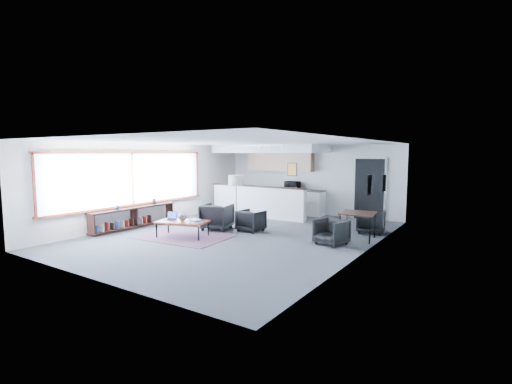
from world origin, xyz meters
The scene contains 21 objects.
room centered at (0.00, 0.00, 1.30)m, with size 7.02×9.02×2.62m.
window centered at (-3.46, -0.90, 1.46)m, with size 0.10×5.95×1.66m.
console centered at (-3.30, -1.05, 0.33)m, with size 0.35×3.00×0.80m.
kitchenette centered at (-1.20, 3.71, 1.38)m, with size 4.20×1.96×2.60m.
doorway centered at (2.30, 4.42, 1.07)m, with size 1.10×0.12×2.15m.
track_light centered at (-0.59, 2.20, 2.53)m, with size 1.60×0.07×0.15m.
wall_art_lower centered at (3.47, 0.40, 1.55)m, with size 0.03×0.38×0.48m.
wall_art_upper centered at (3.47, 1.70, 1.50)m, with size 0.03×0.34×0.44m.
kilim_rug centered at (-1.15, -1.10, 0.01)m, with size 2.58×1.86×0.01m.
coffee_table centered at (-1.15, -1.10, 0.41)m, with size 1.51×1.09×0.44m.
laptop centered at (-1.61, -1.08, 0.50)m, with size 0.35×0.31×0.21m.
ceramic_pot centered at (-1.14, -1.11, 0.56)m, with size 0.23×0.23×0.23m.
book_stack centered at (-0.68, -1.09, 0.49)m, with size 0.37×0.32×0.10m.
coaster centered at (-0.97, -1.31, 0.45)m, with size 0.14×0.14×0.01m.
armchair_left centered at (-1.02, 0.22, 0.42)m, with size 0.83×0.77×0.85m, color black.
armchair_right centered at (-0.01, 0.56, 0.35)m, with size 0.67×0.63×0.69m, color black.
floor_lamp centered at (-0.66, 0.71, 1.42)m, with size 0.52×0.52×1.63m.
dining_table centered at (2.94, 1.27, 0.66)m, with size 0.95×0.95×0.72m.
dining_chair_near centered at (2.57, 0.34, 0.30)m, with size 0.58×0.55×0.60m, color black.
dining_chair_far centered at (3.00, 2.29, 0.32)m, with size 0.62×0.58×0.64m, color black.
microwave centered at (-0.56, 4.15, 1.11)m, with size 0.54×0.30×0.36m, color black.
Camera 1 is at (6.02, -8.32, 2.29)m, focal length 26.00 mm.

